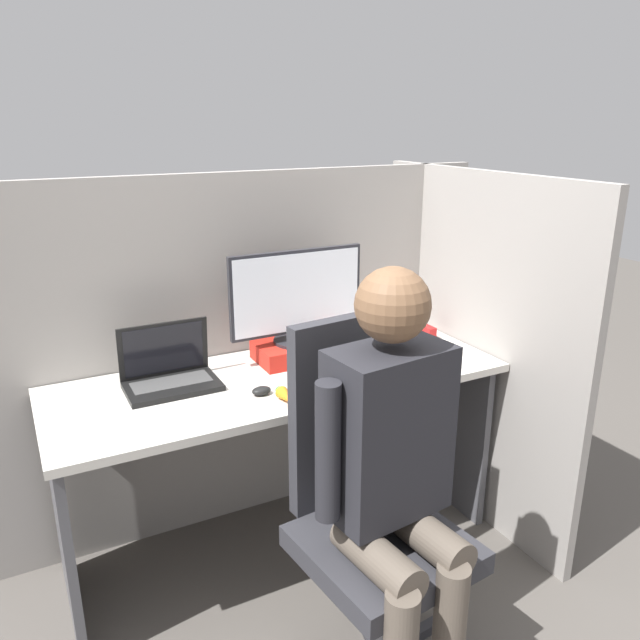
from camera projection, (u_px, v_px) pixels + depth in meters
The scene contains 13 objects.
ground_plane at pixel (318, 594), 2.29m from camera, with size 12.00×12.00×0.00m, color #514C47.
cubicle_panel_back at pixel (248, 352), 2.60m from camera, with size 2.18×0.05×1.48m.
cubicle_panel_right at pixel (472, 348), 2.65m from camera, with size 0.04×1.24×1.48m.
desk at pixel (281, 418), 2.37m from camera, with size 1.68×0.61×0.75m.
paper_box at pixel (298, 350), 2.47m from camera, with size 0.33×0.20×0.07m.
monitor at pixel (297, 296), 2.41m from camera, with size 0.55×0.19×0.37m.
laptop at pixel (170, 374), 2.22m from camera, with size 0.32×0.21×0.22m.
mouse at pixel (261, 391), 2.16m from camera, with size 0.07×0.05×0.03m.
stapler at pixel (424, 330), 2.73m from camera, with size 0.04×0.13×0.05m.
carrot_toy at pixel (287, 397), 2.09m from camera, with size 0.04×0.13×0.04m.
office_chair at pixel (368, 495), 1.94m from camera, with size 0.53×0.57×1.09m.
person at pixel (395, 461), 1.73m from camera, with size 0.48×0.43×1.30m.
coffee_mug at pixel (384, 336), 2.61m from camera, with size 0.09×0.09×0.09m.
Camera 1 is at (-0.85, -1.66, 1.67)m, focal length 35.00 mm.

